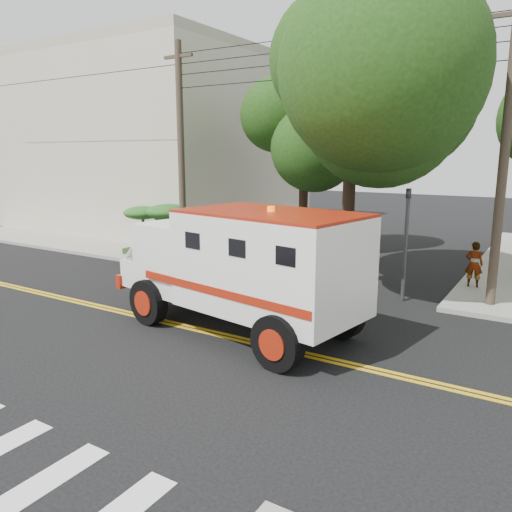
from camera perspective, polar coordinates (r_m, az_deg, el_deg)
The scene contains 12 objects.
ground at distance 13.59m, azimuth -6.30°, elevation -8.44°, with size 100.00×100.00×0.00m, color black.
sidewalk_nw at distance 32.14m, azimuth -10.42°, elevation 3.24°, with size 17.00×17.00×0.15m, color gray.
building_left at distance 34.28m, azimuth -11.55°, elevation 12.22°, with size 16.00×14.00×10.00m, color beige.
utility_pole_left at distance 20.97m, azimuth -8.55°, elevation 11.09°, with size 0.28×0.28×9.00m, color #382D23.
utility_pole_right at distance 16.28m, azimuth 26.48°, elevation 9.91°, with size 0.28×0.28×9.00m, color #382D23.
tree_main at distance 17.47m, azimuth 12.12°, elevation 19.78°, with size 6.08×5.70×9.85m.
tree_left at distance 24.26m, azimuth 6.05°, elevation 14.11°, with size 4.48×4.20×7.70m.
traffic_signal at distance 16.32m, azimuth 16.80°, elevation 2.59°, with size 0.15×0.18×3.60m.
accessibility_sign at distance 21.74m, azimuth -9.21°, elevation 2.78°, with size 0.45×0.10×2.02m.
palm_planter at distance 22.85m, azimuth -10.84°, elevation 3.86°, with size 3.52×2.63×2.36m.
armored_truck at distance 12.92m, azimuth -1.49°, elevation -0.81°, with size 7.53×3.86×3.28m.
pedestrian_a at distance 18.62m, azimuth 23.65°, elevation -0.86°, with size 0.57×0.38×1.57m, color gray.
Camera 1 is at (7.96, -9.99, 4.64)m, focal length 35.00 mm.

